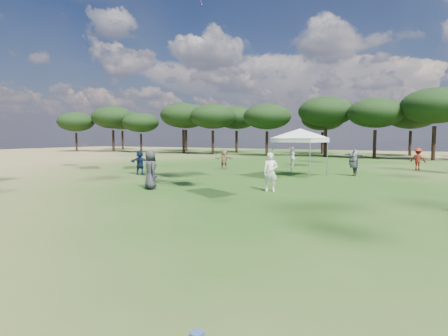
# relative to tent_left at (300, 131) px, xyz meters

# --- Properties ---
(tree_line) EXTENTS (108.78, 17.63, 7.77)m
(tree_line) POSITION_rel_tent_left_xyz_m (6.99, 25.24, 2.58)
(tree_line) COLOR black
(tree_line) RESTS_ON ground
(tent_left) EXTENTS (5.43, 5.43, 3.27)m
(tent_left) POSITION_rel_tent_left_xyz_m (0.00, 0.00, 0.00)
(tent_left) COLOR gray
(tent_left) RESTS_ON ground
(festival_crowd) EXTENTS (29.96, 20.43, 1.87)m
(festival_crowd) POSITION_rel_tent_left_xyz_m (5.70, 0.21, -1.98)
(festival_crowd) COLOR #323338
(festival_crowd) RESTS_ON ground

